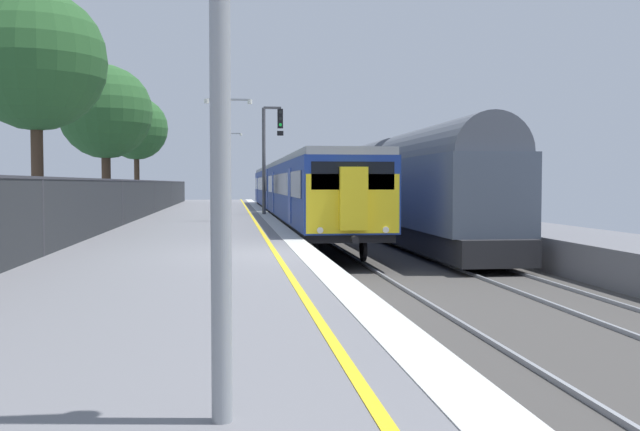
{
  "coord_description": "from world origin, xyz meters",
  "views": [
    {
      "loc": [
        -1.37,
        -16.43,
        1.61
      ],
      "look_at": [
        1.34,
        5.5,
        0.62
      ],
      "focal_mm": 40.73,
      "sensor_mm": 36.0,
      "label": 1
    }
  ],
  "objects_px": {
    "platform_lamp_far": "(229,162)",
    "background_tree_back": "(104,115)",
    "signal_gantry": "(269,148)",
    "platform_lamp_mid": "(229,148)",
    "commuter_train_at_platform": "(293,189)",
    "background_tree_right": "(138,130)",
    "freight_train_adjacent_track": "(398,185)",
    "background_tree_left": "(105,101)",
    "background_tree_centre": "(38,65)"
  },
  "relations": [
    {
      "from": "platform_lamp_far",
      "to": "background_tree_centre",
      "type": "distance_m",
      "value": 33.43
    },
    {
      "from": "commuter_train_at_platform",
      "to": "platform_lamp_mid",
      "type": "height_order",
      "value": "platform_lamp_mid"
    },
    {
      "from": "platform_lamp_far",
      "to": "background_tree_right",
      "type": "relative_size",
      "value": 0.73
    },
    {
      "from": "signal_gantry",
      "to": "platform_lamp_mid",
      "type": "height_order",
      "value": "signal_gantry"
    },
    {
      "from": "commuter_train_at_platform",
      "to": "signal_gantry",
      "type": "bearing_deg",
      "value": -116.54
    },
    {
      "from": "background_tree_right",
      "to": "platform_lamp_far",
      "type": "bearing_deg",
      "value": 39.15
    },
    {
      "from": "commuter_train_at_platform",
      "to": "background_tree_back",
      "type": "height_order",
      "value": "background_tree_back"
    },
    {
      "from": "freight_train_adjacent_track",
      "to": "background_tree_left",
      "type": "xyz_separation_m",
      "value": [
        -14.23,
        8.9,
        4.52
      ]
    },
    {
      "from": "background_tree_left",
      "to": "background_tree_centre",
      "type": "relative_size",
      "value": 1.05
    },
    {
      "from": "background_tree_back",
      "to": "background_tree_centre",
      "type": "bearing_deg",
      "value": -89.55
    },
    {
      "from": "signal_gantry",
      "to": "background_tree_left",
      "type": "relative_size",
      "value": 0.69
    },
    {
      "from": "platform_lamp_mid",
      "to": "platform_lamp_far",
      "type": "height_order",
      "value": "platform_lamp_far"
    },
    {
      "from": "freight_train_adjacent_track",
      "to": "background_tree_left",
      "type": "relative_size",
      "value": 3.14
    },
    {
      "from": "background_tree_back",
      "to": "background_tree_right",
      "type": "bearing_deg",
      "value": 91.15
    },
    {
      "from": "background_tree_centre",
      "to": "freight_train_adjacent_track",
      "type": "bearing_deg",
      "value": 30.94
    },
    {
      "from": "background_tree_back",
      "to": "commuter_train_at_platform",
      "type": "bearing_deg",
      "value": 24.17
    },
    {
      "from": "signal_gantry",
      "to": "background_tree_centre",
      "type": "bearing_deg",
      "value": -120.13
    },
    {
      "from": "commuter_train_at_platform",
      "to": "freight_train_adjacent_track",
      "type": "bearing_deg",
      "value": -65.03
    },
    {
      "from": "freight_train_adjacent_track",
      "to": "platform_lamp_mid",
      "type": "distance_m",
      "value": 7.77
    },
    {
      "from": "freight_train_adjacent_track",
      "to": "commuter_train_at_platform",
      "type": "bearing_deg",
      "value": 114.97
    },
    {
      "from": "background_tree_left",
      "to": "background_tree_right",
      "type": "height_order",
      "value": "background_tree_left"
    },
    {
      "from": "platform_lamp_mid",
      "to": "background_tree_back",
      "type": "xyz_separation_m",
      "value": [
        -5.99,
        5.43,
        1.82
      ]
    },
    {
      "from": "background_tree_right",
      "to": "background_tree_back",
      "type": "distance_m",
      "value": 15.35
    },
    {
      "from": "signal_gantry",
      "to": "platform_lamp_far",
      "type": "distance_m",
      "value": 19.29
    },
    {
      "from": "freight_train_adjacent_track",
      "to": "background_tree_back",
      "type": "relative_size",
      "value": 3.47
    },
    {
      "from": "commuter_train_at_platform",
      "to": "freight_train_adjacent_track",
      "type": "xyz_separation_m",
      "value": [
        4.0,
        -8.6,
        0.26
      ]
    },
    {
      "from": "background_tree_left",
      "to": "background_tree_back",
      "type": "bearing_deg",
      "value": -81.2
    },
    {
      "from": "platform_lamp_mid",
      "to": "platform_lamp_far",
      "type": "bearing_deg",
      "value": 90.0
    },
    {
      "from": "signal_gantry",
      "to": "background_tree_back",
      "type": "relative_size",
      "value": 0.76
    },
    {
      "from": "signal_gantry",
      "to": "background_tree_back",
      "type": "xyz_separation_m",
      "value": [
        -8.03,
        -1.28,
        1.48
      ]
    },
    {
      "from": "commuter_train_at_platform",
      "to": "background_tree_right",
      "type": "distance_m",
      "value": 15.33
    },
    {
      "from": "platform_lamp_far",
      "to": "background_tree_back",
      "type": "relative_size",
      "value": 0.76
    },
    {
      "from": "signal_gantry",
      "to": "platform_lamp_mid",
      "type": "distance_m",
      "value": 7.02
    },
    {
      "from": "commuter_train_at_platform",
      "to": "background_tree_left",
      "type": "distance_m",
      "value": 11.29
    },
    {
      "from": "signal_gantry",
      "to": "freight_train_adjacent_track",
      "type": "bearing_deg",
      "value": -45.62
    },
    {
      "from": "background_tree_centre",
      "to": "background_tree_back",
      "type": "height_order",
      "value": "background_tree_centre"
    },
    {
      "from": "commuter_train_at_platform",
      "to": "background_tree_back",
      "type": "xyz_separation_m",
      "value": [
        -9.52,
        -4.27,
        3.65
      ]
    },
    {
      "from": "commuter_train_at_platform",
      "to": "platform_lamp_mid",
      "type": "relative_size",
      "value": 7.82
    },
    {
      "from": "background_tree_left",
      "to": "background_tree_right",
      "type": "relative_size",
      "value": 1.06
    },
    {
      "from": "platform_lamp_mid",
      "to": "signal_gantry",
      "type": "bearing_deg",
      "value": 73.13
    },
    {
      "from": "signal_gantry",
      "to": "background_tree_centre",
      "type": "xyz_separation_m",
      "value": [
        -7.93,
        -13.66,
        1.88
      ]
    },
    {
      "from": "background_tree_left",
      "to": "background_tree_back",
      "type": "height_order",
      "value": "background_tree_left"
    },
    {
      "from": "platform_lamp_mid",
      "to": "background_tree_left",
      "type": "height_order",
      "value": "background_tree_left"
    },
    {
      "from": "background_tree_left",
      "to": "freight_train_adjacent_track",
      "type": "bearing_deg",
      "value": -32.02
    },
    {
      "from": "signal_gantry",
      "to": "background_tree_left",
      "type": "xyz_separation_m",
      "value": [
        -8.73,
        3.28,
        2.61
      ]
    },
    {
      "from": "freight_train_adjacent_track",
      "to": "platform_lamp_mid",
      "type": "height_order",
      "value": "platform_lamp_mid"
    },
    {
      "from": "background_tree_right",
      "to": "signal_gantry",
      "type": "bearing_deg",
      "value": -59.34
    },
    {
      "from": "background_tree_centre",
      "to": "background_tree_right",
      "type": "height_order",
      "value": "background_tree_centre"
    },
    {
      "from": "freight_train_adjacent_track",
      "to": "background_tree_back",
      "type": "distance_m",
      "value": 14.6
    },
    {
      "from": "signal_gantry",
      "to": "background_tree_centre",
      "type": "relative_size",
      "value": 0.72
    }
  ]
}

